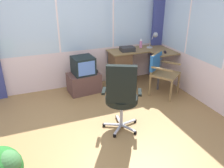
# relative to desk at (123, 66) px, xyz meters

# --- Properties ---
(ground) EXTENTS (5.71, 5.01, 0.06)m
(ground) POSITION_rel_desk_xyz_m (-1.30, -1.72, -0.45)
(ground) COLOR olive
(north_window_panel) EXTENTS (4.71, 0.07, 2.63)m
(north_window_panel) POSITION_rel_desk_xyz_m (-1.30, 0.32, 0.90)
(north_window_panel) COLOR silver
(north_window_panel) RESTS_ON ground
(curtain_corner) EXTENTS (0.30, 0.10, 2.53)m
(curtain_corner) POSITION_rel_desk_xyz_m (0.96, 0.19, 0.85)
(curtain_corner) COLOR #394181
(curtain_corner) RESTS_ON ground
(desk) EXTENTS (1.34, 0.88, 0.76)m
(desk) POSITION_rel_desk_xyz_m (0.00, 0.00, 0.00)
(desk) COLOR olive
(desk) RESTS_ON ground
(desk_lamp) EXTENTS (0.23, 0.20, 0.36)m
(desk_lamp) POSITION_rel_desk_xyz_m (0.74, -0.03, 0.58)
(desk_lamp) COLOR #B2B7BC
(desk_lamp) RESTS_ON desk
(tv_remote) EXTENTS (0.11, 0.15, 0.02)m
(tv_remote) POSITION_rel_desk_xyz_m (0.78, -0.42, 0.36)
(tv_remote) COLOR black
(tv_remote) RESTS_ON desk
(spray_bottle) EXTENTS (0.06, 0.06, 0.22)m
(spray_bottle) POSITION_rel_desk_xyz_m (0.48, 0.11, 0.45)
(spray_bottle) COLOR pink
(spray_bottle) RESTS_ON desk
(paper_tray) EXTENTS (0.32, 0.26, 0.09)m
(paper_tray) POSITION_rel_desk_xyz_m (0.08, -0.02, 0.39)
(paper_tray) COLOR #2B2C2C
(paper_tray) RESTS_ON desk
(wooden_armchair) EXTENTS (0.67, 0.67, 0.85)m
(wooden_armchair) POSITION_rel_desk_xyz_m (0.48, -0.73, 0.14)
(wooden_armchair) COLOR olive
(wooden_armchair) RESTS_ON ground
(office_chair) EXTENTS (0.63, 0.60, 1.12)m
(office_chair) POSITION_rel_desk_xyz_m (-0.77, -1.65, 0.22)
(office_chair) COLOR #B7B7BF
(office_chair) RESTS_ON ground
(tv_on_stand) EXTENTS (0.68, 0.49, 0.77)m
(tv_on_stand) POSITION_rel_desk_xyz_m (-0.93, -0.08, -0.08)
(tv_on_stand) COLOR brown
(tv_on_stand) RESTS_ON ground
(space_heater) EXTENTS (0.33, 0.25, 0.57)m
(space_heater) POSITION_rel_desk_xyz_m (-0.22, -0.50, -0.13)
(space_heater) COLOR silver
(space_heater) RESTS_ON ground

